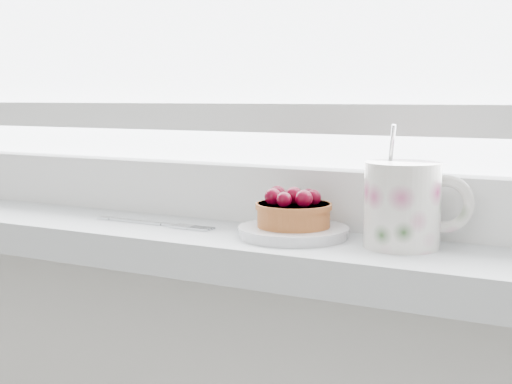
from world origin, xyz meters
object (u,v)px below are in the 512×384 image
Objects in this scene: raspberry_tart at (293,210)px; floral_mug at (405,203)px; fork at (153,223)px; saucer at (293,232)px.

raspberry_tart is 0.67× the size of floral_mug.
fork is (-0.31, -0.01, -0.04)m from floral_mug.
raspberry_tart is at bearing 2.57° from fork.
saucer is at bearing -177.15° from floral_mug.
saucer is at bearing 2.64° from fork.
saucer is 0.13m from floral_mug.
floral_mug reaches higher than fork.
fork is at bearing -177.36° from saucer.
raspberry_tart reaches higher than fork.
raspberry_tart is (-0.00, -0.00, 0.02)m from saucer.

